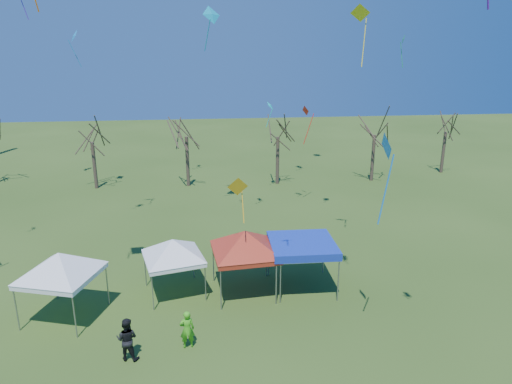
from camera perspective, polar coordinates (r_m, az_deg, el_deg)
ground at (r=21.00m, az=-2.62°, el=-17.63°), size 140.00×140.00×0.00m
tree_1 at (r=43.39m, az=-20.01°, el=7.83°), size 3.42×3.42×7.54m
tree_2 at (r=42.01m, az=-8.80°, el=9.07°), size 3.71×3.71×8.18m
tree_3 at (r=42.33m, az=2.78°, el=9.01°), size 3.59×3.59×7.91m
tree_4 at (r=44.86m, az=14.75°, el=8.90°), size 3.58×3.58×7.89m
tree_5 at (r=50.39m, az=22.82°, el=8.60°), size 3.39×3.39×7.46m
tent_white_west at (r=22.69m, az=-23.43°, el=-7.50°), size 4.08×4.08×3.79m
tent_white_mid at (r=23.36m, az=-10.40°, el=-6.30°), size 3.83×3.83×3.47m
tent_red at (r=22.96m, az=-1.38°, el=-5.41°), size 4.45×4.45×3.94m
tent_blue at (r=23.81m, az=5.79°, el=-6.67°), size 3.43×3.43×2.62m
person_dark at (r=19.92m, az=-15.82°, el=-17.27°), size 1.03×0.88×1.83m
person_green at (r=20.12m, az=-8.60°, el=-16.62°), size 0.67×0.49×1.70m
kite_12 at (r=41.93m, az=17.90°, el=17.60°), size 0.57×0.91×2.73m
kite_11 at (r=32.79m, az=-5.58°, el=21.18°), size 1.55×1.35×2.98m
kite_17 at (r=26.46m, az=12.92°, el=20.90°), size 1.25×1.09×3.24m
kite_13 at (r=40.92m, az=-21.83°, el=17.64°), size 1.09×1.33×2.96m
kite_1 at (r=21.19m, az=-2.29°, el=0.65°), size 1.02×0.52×2.26m
kite_19 at (r=39.32m, az=1.80°, el=10.69°), size 0.85×0.99×2.19m
kite_5 at (r=18.22m, az=16.12°, el=5.33°), size 0.44×1.14×3.68m
kite_22 at (r=36.39m, az=6.28°, el=9.93°), size 0.92×1.06×2.98m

